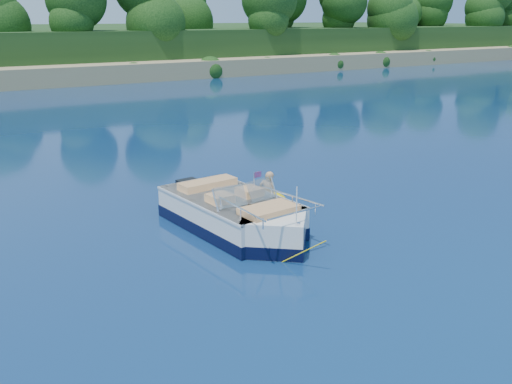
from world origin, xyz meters
The scene contains 4 objects.
ground centered at (0.00, 0.00, 0.00)m, with size 160.00×160.00×0.00m, color #0B1C4D.
motorboat centered at (-1.04, 0.80, 0.37)m, with size 2.38×5.70×1.90m.
tow_tube centered at (0.68, 2.25, 0.09)m, with size 1.33×1.33×0.34m.
boy centered at (0.72, 2.22, 0.00)m, with size 0.53×0.35×1.44m, color tan.
Camera 1 is at (-7.76, -10.75, 5.15)m, focal length 40.00 mm.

